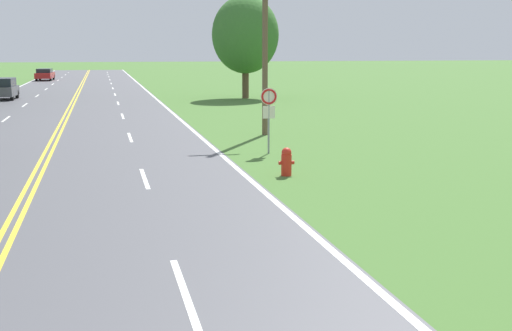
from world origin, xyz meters
TOP-DOWN VIEW (x-y plane):
  - fire_hydrant at (7.16, 16.01)m, footprint 0.47×0.31m
  - traffic_sign at (7.68, 20.04)m, footprint 0.60×0.10m
  - utility_pole_midground at (8.82, 25.07)m, footprint 1.80×0.24m
  - tree_right_cluster at (12.68, 46.15)m, footprint 5.04×5.04m
  - car_dark_grey_hatchback_mid_far at (-5.13, 48.98)m, footprint 1.94×3.66m
  - car_red_sedan_receding at (-4.54, 79.73)m, footprint 2.06×4.82m

SIDE VIEW (x-z plane):
  - fire_hydrant at x=7.16m, z-range 0.01..0.84m
  - car_red_sedan_receding at x=-4.54m, z-range 0.04..1.46m
  - car_dark_grey_hatchback_mid_far at x=-5.13m, z-range 0.05..1.64m
  - traffic_sign at x=7.68m, z-range 0.58..2.92m
  - utility_pole_midground at x=8.82m, z-range 0.15..8.19m
  - tree_right_cluster at x=12.68m, z-range 0.92..8.59m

